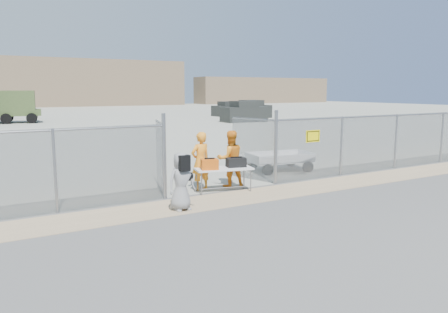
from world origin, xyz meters
TOP-DOWN VIEW (x-y plane):
  - ground at (0.00, 0.00)m, footprint 160.00×160.00m
  - tarmac_inside at (0.00, 42.00)m, footprint 160.00×80.00m
  - dirt_strip at (0.00, 1.00)m, footprint 44.00×1.60m
  - distant_hills at (5.00, 78.00)m, footprint 140.00×6.00m
  - chain_link_fence at (0.00, 2.00)m, footprint 40.00×0.20m
  - folding_table at (-0.06, 1.92)m, footprint 1.90×1.10m
  - orange_bag at (-0.57, 1.88)m, footprint 0.59×0.48m
  - black_duffel at (0.36, 1.86)m, footprint 0.66×0.48m
  - security_worker_left at (-0.60, 2.45)m, footprint 0.74×0.55m
  - security_worker_right at (0.50, 2.45)m, footprint 1.03×0.87m
  - visitor at (-2.09, 0.62)m, footprint 0.80×0.56m
  - utility_trailer at (3.63, 3.90)m, footprint 3.39×2.12m
  - military_truck at (-4.06, 36.79)m, footprint 6.74×3.24m
  - parked_vehicle_near at (16.66, 26.90)m, footprint 4.46×2.02m
  - parked_vehicle_mid at (20.30, 36.29)m, footprint 3.97×2.13m
  - parked_vehicle_far at (20.58, 31.53)m, footprint 4.41×2.10m

SIDE VIEW (x-z plane):
  - ground at x=0.00m, z-range 0.00..0.00m
  - tarmac_inside at x=0.00m, z-range 0.00..0.01m
  - dirt_strip at x=0.00m, z-range 0.00..0.01m
  - folding_table at x=-0.06m, z-range 0.00..0.76m
  - utility_trailer at x=3.63m, z-range 0.00..0.77m
  - visitor at x=-2.09m, z-range 0.00..1.55m
  - parked_vehicle_mid at x=20.30m, z-range 0.00..1.72m
  - black_duffel at x=0.36m, z-range 0.76..1.05m
  - orange_bag at x=-0.57m, z-range 0.76..1.08m
  - security_worker_right at x=0.50m, z-range 0.00..1.86m
  - security_worker_left at x=-0.60m, z-range 0.00..1.87m
  - parked_vehicle_far at x=20.58m, z-range 0.00..1.97m
  - parked_vehicle_near at x=16.66m, z-range 0.00..2.02m
  - chain_link_fence at x=0.00m, z-range 0.00..2.20m
  - military_truck at x=-4.06m, z-range 0.00..3.09m
  - distant_hills at x=5.00m, z-range 0.00..9.00m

